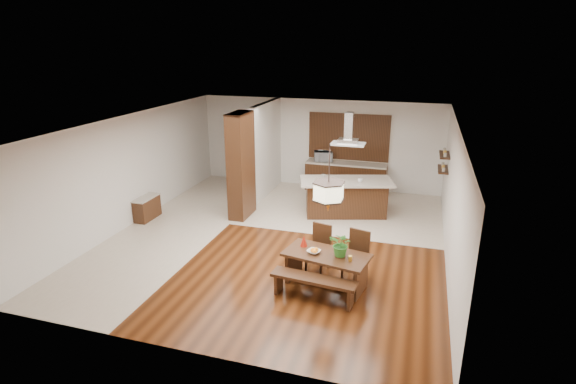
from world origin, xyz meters
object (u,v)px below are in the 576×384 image
(kitchen_island, at_px, (346,197))
(fruit_bowl, at_px, (314,252))
(range_hood, at_px, (349,128))
(dining_chair_left, at_px, (318,248))
(island_cup, at_px, (360,180))
(dining_table, at_px, (326,262))
(dining_chair_right, at_px, (355,256))
(foliage_plant, at_px, (342,244))
(dining_bench, at_px, (314,288))
(pendant_lantern, at_px, (329,179))
(hallway_console, at_px, (147,208))
(microwave, at_px, (323,156))

(kitchen_island, bearing_deg, fruit_bowl, -105.98)
(range_hood, bearing_deg, dining_chair_left, -90.41)
(island_cup, bearing_deg, dining_table, -91.49)
(dining_chair_right, relative_size, kitchen_island, 0.38)
(foliage_plant, bearing_deg, dining_bench, -125.01)
(island_cup, bearing_deg, dining_chair_left, -97.25)
(dining_bench, bearing_deg, fruit_bowl, 104.08)
(range_hood, bearing_deg, pendant_lantern, -85.81)
(dining_bench, xyz_separation_m, foliage_plant, (0.40, 0.58, 0.71))
(hallway_console, height_order, dining_table, dining_table)
(foliage_plant, bearing_deg, island_cup, 92.88)
(island_cup, bearing_deg, microwave, 124.03)
(dining_table, xyz_separation_m, island_cup, (0.10, 3.81, 0.58))
(dining_table, height_order, dining_chair_right, dining_chair_right)
(fruit_bowl, relative_size, range_hood, 0.28)
(dining_table, xyz_separation_m, dining_chair_left, (-0.31, 0.58, -0.01))
(dining_chair_left, height_order, foliage_plant, foliage_plant)
(hallway_console, height_order, microwave, microwave)
(dining_bench, height_order, island_cup, island_cup)
(hallway_console, distance_m, range_hood, 5.91)
(range_hood, xyz_separation_m, microwave, (-1.14, 2.14, -1.36))
(range_hood, relative_size, microwave, 1.56)
(dining_table, bearing_deg, hallway_console, 159.44)
(dining_table, height_order, range_hood, range_hood)
(range_hood, bearing_deg, dining_table, -85.81)
(dining_chair_right, bearing_deg, range_hood, 118.13)
(dining_chair_left, bearing_deg, island_cup, 96.61)
(hallway_console, relative_size, microwave, 1.52)
(hallway_console, relative_size, island_cup, 6.83)
(dining_table, relative_size, dining_chair_right, 1.75)
(dining_chair_left, bearing_deg, range_hood, 103.44)
(dining_chair_right, distance_m, microwave, 6.00)
(fruit_bowl, bearing_deg, foliage_plant, 2.73)
(dining_chair_left, distance_m, foliage_plant, 0.95)
(fruit_bowl, height_order, kitchen_island, kitchen_island)
(dining_table, distance_m, microwave, 6.26)
(dining_table, bearing_deg, range_hood, 94.19)
(island_cup, relative_size, microwave, 0.22)
(island_cup, bearing_deg, foliage_plant, -87.12)
(pendant_lantern, relative_size, kitchen_island, 0.48)
(dining_bench, relative_size, island_cup, 12.81)
(dining_chair_left, distance_m, kitchen_island, 3.35)
(dining_table, height_order, kitchen_island, kitchen_island)
(dining_chair_right, bearing_deg, kitchen_island, 118.14)
(dining_chair_left, xyz_separation_m, range_hood, (0.02, 3.35, 1.97))
(dining_bench, bearing_deg, microwave, 101.16)
(dining_chair_left, xyz_separation_m, microwave, (-1.11, 5.49, 0.61))
(kitchen_island, height_order, range_hood, range_hood)
(hallway_console, distance_m, fruit_bowl, 5.63)
(pendant_lantern, distance_m, microwave, 6.34)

